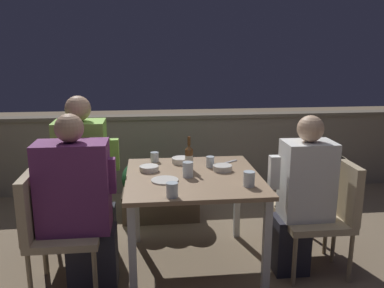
{
  "coord_description": "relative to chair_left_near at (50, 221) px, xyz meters",
  "views": [
    {
      "loc": [
        -0.32,
        -2.84,
        1.67
      ],
      "look_at": [
        0.0,
        0.08,
        0.96
      ],
      "focal_mm": 38.0,
      "sensor_mm": 36.0,
      "label": 1
    }
  ],
  "objects": [
    {
      "name": "chair_left_near",
      "position": [
        0.0,
        0.0,
        0.0
      ],
      "size": [
        0.48,
        0.48,
        0.86
      ],
      "color": "tan",
      "rests_on": "ground_plane"
    },
    {
      "name": "glass_cup_4",
      "position": [
        1.16,
        0.38,
        0.27
      ],
      "size": [
        0.06,
        0.06,
        0.09
      ],
      "color": "silver",
      "rests_on": "dining_table"
    },
    {
      "name": "person_white_polo",
      "position": [
        1.79,
        0.04,
        0.09
      ],
      "size": [
        0.47,
        0.26,
        1.19
      ],
      "color": "#282833",
      "rests_on": "ground_plane"
    },
    {
      "name": "bowl_1",
      "position": [
        0.68,
        0.33,
        0.25
      ],
      "size": [
        0.15,
        0.15,
        0.04
      ],
      "color": "silver",
      "rests_on": "dining_table"
    },
    {
      "name": "bowl_0",
      "position": [
        1.24,
        0.27,
        0.26
      ],
      "size": [
        0.15,
        0.15,
        0.05
      ],
      "color": "beige",
      "rests_on": "dining_table"
    },
    {
      "name": "person_green_blouse",
      "position": [
        0.2,
        0.39,
        0.16
      ],
      "size": [
        0.47,
        0.26,
        1.31
      ],
      "color": "#282833",
      "rests_on": "ground_plane"
    },
    {
      "name": "glass_cup_0",
      "position": [
        0.73,
        0.58,
        0.27
      ],
      "size": [
        0.07,
        0.07,
        0.08
      ],
      "color": "silver",
      "rests_on": "dining_table"
    },
    {
      "name": "dining_table",
      "position": [
        1.01,
        0.18,
        0.14
      ],
      "size": [
        0.98,
        1.0,
        0.74
      ],
      "color": "#937556",
      "rests_on": "ground_plane"
    },
    {
      "name": "beer_bottle",
      "position": [
        0.99,
        0.32,
        0.33
      ],
      "size": [
        0.06,
        0.06,
        0.26
      ],
      "color": "brown",
      "rests_on": "dining_table"
    },
    {
      "name": "plate_0",
      "position": [
        0.79,
        0.08,
        0.24
      ],
      "size": [
        0.2,
        0.2,
        0.01
      ],
      "color": "silver",
      "rests_on": "dining_table"
    },
    {
      "name": "person_purple_stripe",
      "position": [
        0.2,
        0.0,
        0.11
      ],
      "size": [
        0.52,
        0.26,
        1.24
      ],
      "color": "#282833",
      "rests_on": "ground_plane"
    },
    {
      "name": "parapet_wall",
      "position": [
        1.01,
        1.94,
        -0.05
      ],
      "size": [
        9.0,
        0.18,
        0.9
      ],
      "color": "gray",
      "rests_on": "ground_plane"
    },
    {
      "name": "planter_hedge",
      "position": [
        0.79,
        1.13,
        -0.18
      ],
      "size": [
        0.74,
        0.47,
        0.58
      ],
      "color": "brown",
      "rests_on": "ground_plane"
    },
    {
      "name": "fork_0",
      "position": [
        1.34,
        0.49,
        0.23
      ],
      "size": [
        0.15,
        0.11,
        0.01
      ],
      "color": "silver",
      "rests_on": "dining_table"
    },
    {
      "name": "bowl_2",
      "position": [
        0.94,
        0.51,
        0.26
      ],
      "size": [
        0.15,
        0.15,
        0.05
      ],
      "color": "silver",
      "rests_on": "dining_table"
    },
    {
      "name": "chair_right_far",
      "position": [
        2.0,
        0.33,
        0.0
      ],
      "size": [
        0.48,
        0.48,
        0.86
      ],
      "color": "tan",
      "rests_on": "ground_plane"
    },
    {
      "name": "chair_right_near",
      "position": [
        2.0,
        0.04,
        0.0
      ],
      "size": [
        0.48,
        0.48,
        0.86
      ],
      "color": "tan",
      "rests_on": "ground_plane"
    },
    {
      "name": "ground_plane",
      "position": [
        1.01,
        0.18,
        -0.51
      ],
      "size": [
        16.0,
        16.0,
        0.0
      ],
      "primitive_type": "plane",
      "color": "#847056"
    },
    {
      "name": "glass_cup_2",
      "position": [
        0.82,
        -0.24,
        0.28
      ],
      "size": [
        0.08,
        0.08,
        0.09
      ],
      "color": "silver",
      "rests_on": "dining_table"
    },
    {
      "name": "chair_left_far",
      "position": [
        -0.0,
        0.39,
        0.0
      ],
      "size": [
        0.48,
        0.48,
        0.86
      ],
      "color": "tan",
      "rests_on": "ground_plane"
    },
    {
      "name": "glass_cup_1",
      "position": [
        1.36,
        -0.09,
        0.28
      ],
      "size": [
        0.08,
        0.08,
        0.1
      ],
      "color": "silver",
      "rests_on": "dining_table"
    },
    {
      "name": "glass_cup_3",
      "position": [
        0.96,
        0.15,
        0.29
      ],
      "size": [
        0.08,
        0.08,
        0.11
      ],
      "color": "silver",
      "rests_on": "dining_table"
    }
  ]
}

